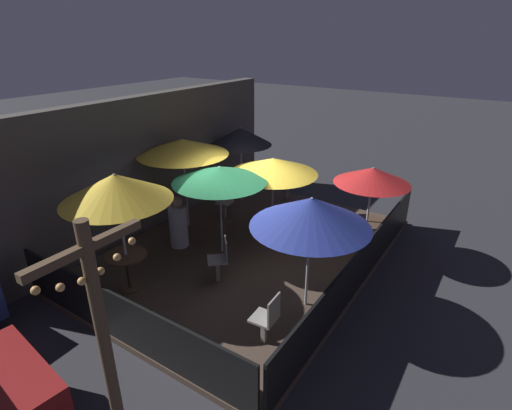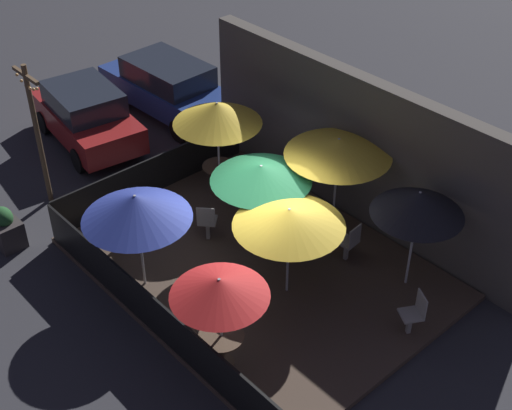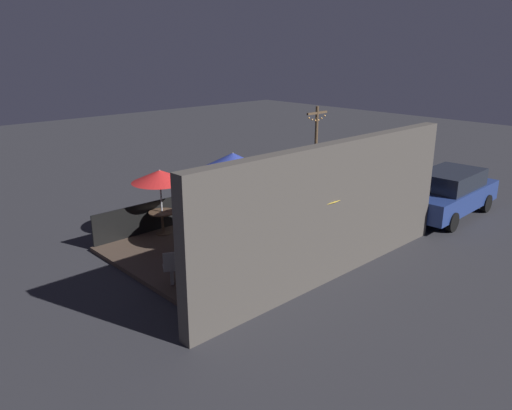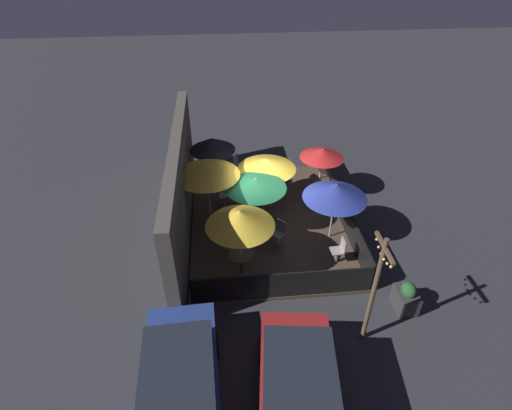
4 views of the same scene
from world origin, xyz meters
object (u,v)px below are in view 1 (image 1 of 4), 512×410
at_px(patio_umbrella_4, 241,136).
at_px(dining_table_0, 366,227).
at_px(light_post, 109,367).
at_px(patio_umbrella_0, 372,176).
at_px(patio_umbrella_5, 311,212).
at_px(patio_chair_3, 267,318).
at_px(patio_chair_0, 286,182).
at_px(patio_umbrella_2, 219,174).
at_px(patio_umbrella_1, 116,188).
at_px(patio_umbrella_3, 183,147).
at_px(patio_umbrella_6, 273,166).
at_px(dining_table_1, 127,262).
at_px(patio_chair_2, 226,200).
at_px(patron_0, 178,225).
at_px(patio_chair_1, 220,258).

relative_size(patio_umbrella_4, dining_table_0, 2.76).
bearing_deg(patio_umbrella_4, light_post, -153.16).
relative_size(patio_umbrella_0, light_post, 0.58).
bearing_deg(patio_umbrella_5, patio_chair_3, 177.25).
height_order(patio_umbrella_0, patio_umbrella_4, patio_umbrella_4).
relative_size(patio_umbrella_4, patio_chair_0, 2.46).
height_order(patio_umbrella_2, dining_table_0, patio_umbrella_2).
distance_m(patio_umbrella_1, patio_umbrella_3, 2.96).
xyz_separation_m(patio_umbrella_6, patio_chair_3, (-3.40, -1.95, -1.32)).
bearing_deg(dining_table_1, patio_chair_3, -86.81).
bearing_deg(patio_umbrella_3, patio_umbrella_0, -72.42).
relative_size(patio_umbrella_0, dining_table_1, 2.54).
xyz_separation_m(patio_umbrella_3, patio_chair_2, (0.97, -0.54, -1.66)).
xyz_separation_m(patio_umbrella_2, patio_chair_3, (-2.02, -2.49, -1.40)).
xyz_separation_m(patio_umbrella_1, dining_table_1, (0.00, 0.00, -1.57)).
relative_size(patio_umbrella_3, dining_table_0, 2.89).
height_order(patio_umbrella_6, dining_table_0, patio_umbrella_6).
distance_m(patio_umbrella_0, patio_umbrella_3, 4.60).
distance_m(patio_umbrella_2, patio_umbrella_5, 2.66).
bearing_deg(patio_umbrella_0, patio_chair_3, 176.28).
relative_size(patio_umbrella_3, light_post, 0.67).
xyz_separation_m(patio_umbrella_4, patio_umbrella_6, (-1.47, -1.98, -0.16)).
distance_m(patio_umbrella_1, light_post, 4.11).
relative_size(patio_umbrella_2, dining_table_1, 2.63).
relative_size(dining_table_0, light_post, 0.23).
xyz_separation_m(patio_umbrella_1, patio_chair_2, (3.77, 0.42, -1.67)).
bearing_deg(light_post, patio_umbrella_5, -1.39).
relative_size(patio_umbrella_3, patio_chair_2, 2.54).
height_order(patio_umbrella_3, patron_0, patio_umbrella_3).
bearing_deg(patio_umbrella_4, patio_chair_1, -150.61).
bearing_deg(patio_chair_1, light_post, 72.26).
bearing_deg(patio_umbrella_3, patio_umbrella_6, -70.48).
height_order(patio_umbrella_0, patio_chair_3, patio_umbrella_0).
bearing_deg(light_post, patio_umbrella_1, 49.66).
height_order(patio_umbrella_6, patron_0, patio_umbrella_6).
relative_size(patio_umbrella_4, patio_chair_2, 2.43).
xyz_separation_m(patio_umbrella_0, patio_umbrella_1, (-4.19, 3.42, 0.34)).
distance_m(patio_umbrella_0, dining_table_1, 5.55).
bearing_deg(patio_umbrella_0, patron_0, 121.46).
distance_m(patio_umbrella_2, patio_chair_0, 4.07).
relative_size(patio_umbrella_2, patio_umbrella_6, 0.97).
bearing_deg(patio_umbrella_6, dining_table_1, 161.34).
bearing_deg(patio_umbrella_4, patio_chair_0, -47.38).
bearing_deg(patio_chair_2, dining_table_0, 89.90).
bearing_deg(patio_chair_0, patio_chair_2, -77.40).
bearing_deg(patio_umbrella_6, patio_chair_1, -175.91).
distance_m(patio_umbrella_3, patio_umbrella_4, 2.25).
bearing_deg(patio_umbrella_3, patio_chair_0, -20.86).
bearing_deg(patio_umbrella_3, patio_umbrella_4, -4.74).
distance_m(patio_umbrella_2, patio_umbrella_3, 1.75).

